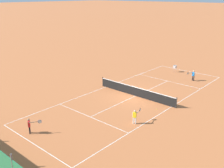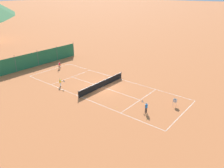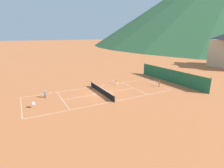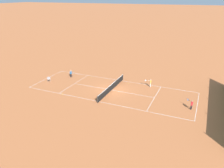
{
  "view_description": "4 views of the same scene",
  "coord_description": "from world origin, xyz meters",
  "px_view_note": "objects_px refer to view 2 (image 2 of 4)",
  "views": [
    {
      "loc": [
        -14.53,
        20.14,
        9.81
      ],
      "look_at": [
        1.99,
        1.36,
        1.18
      ],
      "focal_mm": 42.0,
      "sensor_mm": 36.0,
      "label": 1
    },
    {
      "loc": [
        -21.27,
        -19.02,
        12.68
      ],
      "look_at": [
        0.01,
        -1.82,
        0.96
      ],
      "focal_mm": 35.0,
      "sensor_mm": 36.0,
      "label": 2
    },
    {
      "loc": [
        25.02,
        -11.34,
        9.4
      ],
      "look_at": [
        0.36,
        1.8,
        1.47
      ],
      "focal_mm": 28.0,
      "sensor_mm": 36.0,
      "label": 3
    },
    {
      "loc": [
        26.9,
        11.86,
        13.07
      ],
      "look_at": [
        0.83,
        0.41,
        1.35
      ],
      "focal_mm": 35.0,
      "sensor_mm": 36.0,
      "label": 4
    }
  ],
  "objects_px": {
    "tennis_net": "(102,84)",
    "ball_hopper": "(175,101)",
    "player_far_baseline": "(59,65)",
    "tennis_ball_near_corner": "(146,120)",
    "player_near_service": "(146,106)",
    "tennis_ball_far_corner": "(152,88)",
    "tennis_ball_by_net_left": "(117,107)",
    "tennis_ball_service_box": "(78,92)",
    "player_far_service": "(60,82)"
  },
  "relations": [
    {
      "from": "tennis_net",
      "to": "ball_hopper",
      "type": "bearing_deg",
      "value": -83.09
    },
    {
      "from": "player_far_baseline",
      "to": "ball_hopper",
      "type": "xyz_separation_m",
      "value": [
        -0.12,
        -21.61,
        -0.05
      ]
    },
    {
      "from": "tennis_ball_near_corner",
      "to": "ball_hopper",
      "type": "bearing_deg",
      "value": -11.84
    },
    {
      "from": "player_near_service",
      "to": "ball_hopper",
      "type": "distance_m",
      "value": 3.93
    },
    {
      "from": "player_far_baseline",
      "to": "tennis_ball_far_corner",
      "type": "xyz_separation_m",
      "value": [
        2.84,
        -16.93,
        -0.67
      ]
    },
    {
      "from": "tennis_ball_far_corner",
      "to": "tennis_ball_near_corner",
      "type": "xyz_separation_m",
      "value": [
        -7.73,
        -3.68,
        0.0
      ]
    },
    {
      "from": "tennis_ball_far_corner",
      "to": "tennis_ball_near_corner",
      "type": "distance_m",
      "value": 8.56
    },
    {
      "from": "tennis_ball_by_net_left",
      "to": "tennis_ball_far_corner",
      "type": "distance_m",
      "value": 7.64
    },
    {
      "from": "player_near_service",
      "to": "tennis_ball_far_corner",
      "type": "bearing_deg",
      "value": 23.44
    },
    {
      "from": "player_near_service",
      "to": "tennis_ball_near_corner",
      "type": "bearing_deg",
      "value": -145.79
    },
    {
      "from": "tennis_ball_by_net_left",
      "to": "ball_hopper",
      "type": "xyz_separation_m",
      "value": [
        4.67,
        -5.06,
        0.62
      ]
    },
    {
      "from": "tennis_ball_far_corner",
      "to": "tennis_ball_service_box",
      "type": "distance_m",
      "value": 10.4
    },
    {
      "from": "tennis_ball_by_net_left",
      "to": "tennis_ball_near_corner",
      "type": "xyz_separation_m",
      "value": [
        -0.1,
        -4.06,
        0.0
      ]
    },
    {
      "from": "ball_hopper",
      "to": "player_near_service",
      "type": "bearing_deg",
      "value": 150.97
    },
    {
      "from": "player_far_service",
      "to": "tennis_ball_service_box",
      "type": "xyz_separation_m",
      "value": [
        0.14,
        -3.44,
        -0.66
      ]
    },
    {
      "from": "tennis_ball_service_box",
      "to": "tennis_net",
      "type": "bearing_deg",
      "value": -22.6
    },
    {
      "from": "tennis_ball_by_net_left",
      "to": "player_far_service",
      "type": "bearing_deg",
      "value": 90.54
    },
    {
      "from": "tennis_ball_service_box",
      "to": "player_near_service",
      "type": "bearing_deg",
      "value": -83.13
    },
    {
      "from": "player_far_baseline",
      "to": "player_near_service",
      "type": "bearing_deg",
      "value": -100.22
    },
    {
      "from": "tennis_ball_near_corner",
      "to": "tennis_ball_by_net_left",
      "type": "bearing_deg",
      "value": 88.57
    },
    {
      "from": "player_near_service",
      "to": "tennis_ball_by_net_left",
      "type": "height_order",
      "value": "player_near_service"
    },
    {
      "from": "player_far_baseline",
      "to": "tennis_ball_near_corner",
      "type": "height_order",
      "value": "player_far_baseline"
    },
    {
      "from": "player_far_service",
      "to": "tennis_ball_by_net_left",
      "type": "xyz_separation_m",
      "value": [
        0.1,
        -10.18,
        -0.66
      ]
    },
    {
      "from": "player_far_baseline",
      "to": "tennis_ball_service_box",
      "type": "height_order",
      "value": "player_far_baseline"
    },
    {
      "from": "player_far_baseline",
      "to": "ball_hopper",
      "type": "relative_size",
      "value": 1.35
    },
    {
      "from": "tennis_ball_far_corner",
      "to": "ball_hopper",
      "type": "distance_m",
      "value": 5.57
    },
    {
      "from": "tennis_ball_far_corner",
      "to": "player_near_service",
      "type": "bearing_deg",
      "value": -156.56
    },
    {
      "from": "player_far_baseline",
      "to": "tennis_ball_near_corner",
      "type": "xyz_separation_m",
      "value": [
        -4.88,
        -20.61,
        -0.67
      ]
    },
    {
      "from": "player_far_service",
      "to": "tennis_ball_far_corner",
      "type": "relative_size",
      "value": 17.89
    },
    {
      "from": "player_far_baseline",
      "to": "tennis_net",
      "type": "bearing_deg",
      "value": -97.0
    },
    {
      "from": "player_far_baseline",
      "to": "tennis_ball_by_net_left",
      "type": "distance_m",
      "value": 17.24
    },
    {
      "from": "tennis_net",
      "to": "tennis_ball_far_corner",
      "type": "xyz_separation_m",
      "value": [
        4.22,
        -5.72,
        -0.47
      ]
    },
    {
      "from": "tennis_ball_far_corner",
      "to": "ball_hopper",
      "type": "relative_size",
      "value": 0.07
    },
    {
      "from": "player_near_service",
      "to": "tennis_ball_near_corner",
      "type": "height_order",
      "value": "player_near_service"
    },
    {
      "from": "player_near_service",
      "to": "tennis_ball_service_box",
      "type": "xyz_separation_m",
      "value": [
        -1.19,
        9.89,
        -0.71
      ]
    },
    {
      "from": "tennis_ball_service_box",
      "to": "ball_hopper",
      "type": "height_order",
      "value": "ball_hopper"
    },
    {
      "from": "ball_hopper",
      "to": "tennis_ball_far_corner",
      "type": "bearing_deg",
      "value": 57.68
    },
    {
      "from": "tennis_ball_near_corner",
      "to": "player_far_baseline",
      "type": "bearing_deg",
      "value": 76.67
    },
    {
      "from": "tennis_ball_service_box",
      "to": "ball_hopper",
      "type": "distance_m",
      "value": 12.68
    },
    {
      "from": "tennis_net",
      "to": "player_near_service",
      "type": "height_order",
      "value": "player_near_service"
    },
    {
      "from": "player_near_service",
      "to": "tennis_ball_service_box",
      "type": "bearing_deg",
      "value": 96.87
    },
    {
      "from": "tennis_net",
      "to": "tennis_ball_service_box",
      "type": "xyz_separation_m",
      "value": [
        -3.37,
        1.4,
        -0.47
      ]
    },
    {
      "from": "tennis_ball_service_box",
      "to": "ball_hopper",
      "type": "bearing_deg",
      "value": -68.58
    },
    {
      "from": "ball_hopper",
      "to": "tennis_net",
      "type": "bearing_deg",
      "value": 96.91
    },
    {
      "from": "player_near_service",
      "to": "tennis_ball_by_net_left",
      "type": "xyz_separation_m",
      "value": [
        -1.23,
        3.16,
        -0.71
      ]
    },
    {
      "from": "player_far_baseline",
      "to": "ball_hopper",
      "type": "height_order",
      "value": "player_far_baseline"
    },
    {
      "from": "tennis_ball_by_net_left",
      "to": "tennis_ball_near_corner",
      "type": "bearing_deg",
      "value": -91.43
    },
    {
      "from": "tennis_net",
      "to": "player_far_baseline",
      "type": "bearing_deg",
      "value": 83.0
    },
    {
      "from": "tennis_ball_far_corner",
      "to": "ball_hopper",
      "type": "bearing_deg",
      "value": -122.32
    },
    {
      "from": "tennis_ball_by_net_left",
      "to": "tennis_ball_far_corner",
      "type": "bearing_deg",
      "value": -2.88
    }
  ]
}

